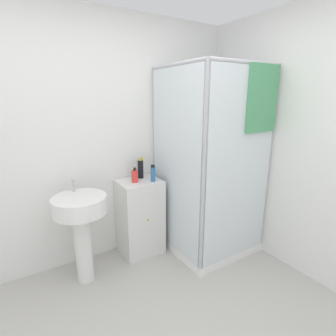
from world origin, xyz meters
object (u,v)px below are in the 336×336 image
at_px(soap_dispenser, 135,176).
at_px(shampoo_bottle_blue, 153,173).
at_px(shampoo_bottle_tall_black, 141,168).
at_px(sink, 81,219).
at_px(lotion_bottle_white, 135,173).

relative_size(soap_dispenser, shampoo_bottle_blue, 0.89).
distance_m(soap_dispenser, shampoo_bottle_blue, 0.19).
height_order(soap_dispenser, shampoo_bottle_blue, shampoo_bottle_blue).
bearing_deg(shampoo_bottle_tall_black, sink, -161.61).
bearing_deg(lotion_bottle_white, shampoo_bottle_blue, -53.64).
distance_m(soap_dispenser, shampoo_bottle_tall_black, 0.16).
relative_size(shampoo_bottle_blue, lotion_bottle_white, 1.11).
bearing_deg(lotion_bottle_white, sink, -160.16).
height_order(sink, lotion_bottle_white, lotion_bottle_white).
bearing_deg(soap_dispenser, sink, -166.91).
xyz_separation_m(sink, shampoo_bottle_blue, (0.78, 0.06, 0.29)).
bearing_deg(sink, lotion_bottle_white, 19.84).
height_order(shampoo_bottle_blue, lotion_bottle_white, shampoo_bottle_blue).
distance_m(sink, lotion_bottle_white, 0.74).
relative_size(sink, soap_dispenser, 6.18).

